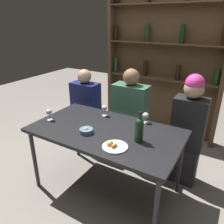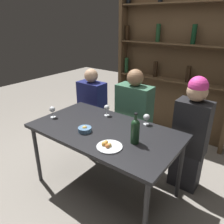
{
  "view_description": "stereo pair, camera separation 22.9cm",
  "coord_description": "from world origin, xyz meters",
  "px_view_note": "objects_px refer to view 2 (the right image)",
  "views": [
    {
      "loc": [
        1.08,
        -1.68,
        1.82
      ],
      "look_at": [
        0.0,
        0.13,
        0.92
      ],
      "focal_mm": 35.0,
      "sensor_mm": 36.0,
      "label": 1
    },
    {
      "loc": [
        1.27,
        -1.56,
        1.82
      ],
      "look_at": [
        0.0,
        0.13,
        0.92
      ],
      "focal_mm": 35.0,
      "sensor_mm": 36.0,
      "label": 2
    }
  ],
  "objects_px": {
    "wine_glass_1": "(107,108)",
    "wine_glass_2": "(52,110)",
    "wine_bottle": "(135,130)",
    "wine_glass_0": "(147,117)",
    "seated_person_left": "(92,112)",
    "seated_person_right": "(190,136)",
    "seated_person_center": "(133,122)",
    "snack_bowl": "(85,129)",
    "food_plate_0": "(109,146)"
  },
  "relations": [
    {
      "from": "seated_person_right",
      "to": "seated_person_left",
      "type": "bearing_deg",
      "value": 180.0
    },
    {
      "from": "snack_bowl",
      "to": "seated_person_center",
      "type": "height_order",
      "value": "seated_person_center"
    },
    {
      "from": "wine_bottle",
      "to": "seated_person_left",
      "type": "distance_m",
      "value": 1.33
    },
    {
      "from": "wine_bottle",
      "to": "wine_glass_1",
      "type": "bearing_deg",
      "value": 150.7
    },
    {
      "from": "wine_glass_0",
      "to": "seated_person_left",
      "type": "height_order",
      "value": "seated_person_left"
    },
    {
      "from": "seated_person_center",
      "to": "snack_bowl",
      "type": "bearing_deg",
      "value": -97.78
    },
    {
      "from": "wine_glass_1",
      "to": "food_plate_0",
      "type": "height_order",
      "value": "wine_glass_1"
    },
    {
      "from": "food_plate_0",
      "to": "seated_person_left",
      "type": "distance_m",
      "value": 1.31
    },
    {
      "from": "wine_glass_1",
      "to": "wine_glass_2",
      "type": "xyz_separation_m",
      "value": [
        -0.47,
        -0.42,
        0.0
      ]
    },
    {
      "from": "snack_bowl",
      "to": "seated_person_center",
      "type": "distance_m",
      "value": 0.8
    },
    {
      "from": "wine_glass_0",
      "to": "snack_bowl",
      "type": "xyz_separation_m",
      "value": [
        -0.42,
        -0.52,
        -0.06
      ]
    },
    {
      "from": "wine_bottle",
      "to": "wine_glass_0",
      "type": "bearing_deg",
      "value": 104.01
    },
    {
      "from": "seated_person_center",
      "to": "food_plate_0",
      "type": "bearing_deg",
      "value": -72.74
    },
    {
      "from": "seated_person_right",
      "to": "wine_glass_0",
      "type": "bearing_deg",
      "value": -148.75
    },
    {
      "from": "seated_person_left",
      "to": "wine_glass_1",
      "type": "bearing_deg",
      "value": -31.55
    },
    {
      "from": "wine_glass_0",
      "to": "snack_bowl",
      "type": "distance_m",
      "value": 0.67
    },
    {
      "from": "wine_glass_2",
      "to": "seated_person_center",
      "type": "distance_m",
      "value": 1.01
    },
    {
      "from": "seated_person_center",
      "to": "seated_person_right",
      "type": "distance_m",
      "value": 0.72
    },
    {
      "from": "wine_bottle",
      "to": "food_plate_0",
      "type": "height_order",
      "value": "wine_bottle"
    },
    {
      "from": "wine_glass_2",
      "to": "seated_person_right",
      "type": "distance_m",
      "value": 1.57
    },
    {
      "from": "snack_bowl",
      "to": "seated_person_right",
      "type": "bearing_deg",
      "value": 42.96
    },
    {
      "from": "food_plate_0",
      "to": "seated_person_left",
      "type": "bearing_deg",
      "value": 138.39
    },
    {
      "from": "wine_glass_2",
      "to": "snack_bowl",
      "type": "distance_m",
      "value": 0.54
    },
    {
      "from": "wine_bottle",
      "to": "wine_glass_0",
      "type": "height_order",
      "value": "wine_bottle"
    },
    {
      "from": "wine_glass_2",
      "to": "seated_person_right",
      "type": "height_order",
      "value": "seated_person_right"
    },
    {
      "from": "snack_bowl",
      "to": "wine_bottle",
      "type": "bearing_deg",
      "value": 13.23
    },
    {
      "from": "wine_bottle",
      "to": "seated_person_center",
      "type": "height_order",
      "value": "seated_person_center"
    },
    {
      "from": "wine_glass_0",
      "to": "seated_person_center",
      "type": "bearing_deg",
      "value": 141.09
    },
    {
      "from": "wine_glass_1",
      "to": "seated_person_right",
      "type": "relative_size",
      "value": 0.1
    },
    {
      "from": "food_plate_0",
      "to": "seated_person_left",
      "type": "xyz_separation_m",
      "value": [
        -0.96,
        0.86,
        -0.21
      ]
    },
    {
      "from": "wine_glass_2",
      "to": "snack_bowl",
      "type": "bearing_deg",
      "value": -3.66
    },
    {
      "from": "wine_glass_1",
      "to": "seated_person_left",
      "type": "relative_size",
      "value": 0.11
    },
    {
      "from": "wine_glass_2",
      "to": "seated_person_center",
      "type": "xyz_separation_m",
      "value": [
        0.64,
        0.74,
        -0.26
      ]
    },
    {
      "from": "wine_glass_1",
      "to": "snack_bowl",
      "type": "bearing_deg",
      "value": -80.83
    },
    {
      "from": "wine_glass_1",
      "to": "seated_person_center",
      "type": "relative_size",
      "value": 0.1
    },
    {
      "from": "seated_person_right",
      "to": "snack_bowl",
      "type": "bearing_deg",
      "value": -137.04
    },
    {
      "from": "wine_bottle",
      "to": "seated_person_left",
      "type": "bearing_deg",
      "value": 149.63
    },
    {
      "from": "wine_glass_1",
      "to": "wine_glass_2",
      "type": "height_order",
      "value": "wine_glass_2"
    },
    {
      "from": "wine_glass_0",
      "to": "seated_person_left",
      "type": "bearing_deg",
      "value": 166.07
    },
    {
      "from": "wine_glass_0",
      "to": "wine_glass_2",
      "type": "height_order",
      "value": "wine_glass_2"
    },
    {
      "from": "snack_bowl",
      "to": "seated_person_center",
      "type": "relative_size",
      "value": 0.11
    },
    {
      "from": "food_plate_0",
      "to": "snack_bowl",
      "type": "bearing_deg",
      "value": 166.88
    },
    {
      "from": "snack_bowl",
      "to": "seated_person_center",
      "type": "bearing_deg",
      "value": 82.22
    },
    {
      "from": "wine_glass_2",
      "to": "food_plate_0",
      "type": "height_order",
      "value": "wine_glass_2"
    },
    {
      "from": "seated_person_center",
      "to": "wine_glass_1",
      "type": "bearing_deg",
      "value": -119.11
    },
    {
      "from": "wine_glass_1",
      "to": "snack_bowl",
      "type": "relative_size",
      "value": 0.97
    },
    {
      "from": "food_plate_0",
      "to": "wine_glass_1",
      "type": "bearing_deg",
      "value": 129.58
    },
    {
      "from": "food_plate_0",
      "to": "seated_person_right",
      "type": "relative_size",
      "value": 0.18
    },
    {
      "from": "wine_glass_0",
      "to": "wine_glass_2",
      "type": "bearing_deg",
      "value": -153.01
    },
    {
      "from": "snack_bowl",
      "to": "food_plate_0",
      "type": "bearing_deg",
      "value": -13.12
    }
  ]
}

